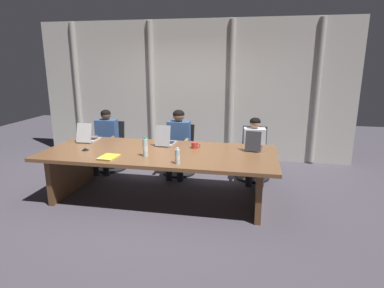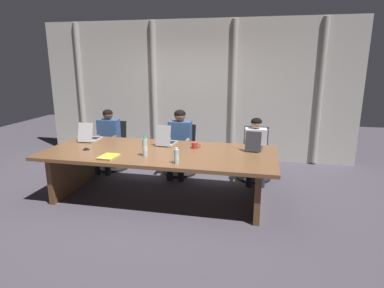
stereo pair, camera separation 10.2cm
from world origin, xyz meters
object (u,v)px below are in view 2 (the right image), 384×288
at_px(water_bottle_secondary, 145,147).
at_px(spiral_notepad, 108,157).
at_px(office_chair_center, 254,160).
at_px(person_center, 256,147).
at_px(laptop_left_end, 90,137).
at_px(person_left_end, 107,137).
at_px(coffee_mug_near, 195,145).
at_px(laptop_left_mid, 166,141).
at_px(water_bottle_primary, 176,156).
at_px(laptop_center, 254,146).
at_px(conference_mic_left_side, 86,149).
at_px(office_chair_left_mid, 181,155).
at_px(person_left_mid, 179,139).
at_px(office_chair_left_end, 113,151).

distance_m(water_bottle_secondary, spiral_notepad, 0.52).
distance_m(office_chair_center, spiral_notepad, 2.60).
relative_size(person_center, water_bottle_secondary, 3.98).
xyz_separation_m(office_chair_center, spiral_notepad, (-1.97, -1.64, 0.41)).
distance_m(laptop_left_end, person_left_end, 0.67).
xyz_separation_m(office_chair_center, coffee_mug_near, (-0.89, -0.91, 0.45)).
distance_m(laptop_left_mid, spiral_notepad, 1.03).
bearing_deg(laptop_left_end, water_bottle_primary, -121.01).
height_order(laptop_center, conference_mic_left_side, laptop_center).
xyz_separation_m(laptop_center, water_bottle_secondary, (-1.49, -0.66, 0.07)).
distance_m(conference_mic_left_side, spiral_notepad, 0.58).
bearing_deg(office_chair_left_mid, laptop_center, 66.19).
xyz_separation_m(office_chair_center, person_left_mid, (-1.34, -0.15, 0.35)).
height_order(laptop_left_end, office_chair_left_end, laptop_left_end).
bearing_deg(water_bottle_primary, office_chair_left_mid, 102.42).
height_order(office_chair_left_end, water_bottle_secondary, water_bottle_secondary).
relative_size(person_left_mid, coffee_mug_near, 8.53).
xyz_separation_m(laptop_left_mid, coffee_mug_near, (0.49, -0.12, -0.02)).
bearing_deg(office_chair_left_end, laptop_left_end, -4.44).
height_order(water_bottle_primary, spiral_notepad, water_bottle_primary).
height_order(laptop_left_mid, office_chair_left_end, laptop_left_mid).
bearing_deg(conference_mic_left_side, water_bottle_primary, -13.82).
height_order(office_chair_left_end, conference_mic_left_side, office_chair_left_end).
bearing_deg(office_chair_center, person_center, 6.91).
distance_m(laptop_left_mid, coffee_mug_near, 0.50).
height_order(laptop_center, spiral_notepad, laptop_center).
relative_size(office_chair_center, person_center, 0.82).
bearing_deg(person_left_mid, office_chair_center, 95.03).
bearing_deg(person_center, laptop_center, -6.74).
bearing_deg(laptop_center, laptop_left_end, 95.37).
xyz_separation_m(laptop_left_end, office_chair_left_end, (0.01, 0.80, -0.46)).
xyz_separation_m(coffee_mug_near, conference_mic_left_side, (-1.58, -0.44, -0.03)).
relative_size(office_chair_center, conference_mic_left_side, 8.17).
distance_m(person_left_end, water_bottle_secondary, 1.83).
xyz_separation_m(laptop_center, office_chair_left_end, (-2.71, 0.82, -0.46)).
relative_size(laptop_center, spiral_notepad, 1.30).
relative_size(office_chair_left_mid, office_chair_center, 0.99).
relative_size(laptop_left_mid, coffee_mug_near, 3.05).
bearing_deg(person_left_mid, office_chair_left_mid, -179.08).
bearing_deg(conference_mic_left_side, laptop_left_mid, 26.83).
relative_size(office_chair_center, person_left_mid, 0.75).
bearing_deg(coffee_mug_near, water_bottle_secondary, -136.73).
distance_m(office_chair_left_end, conference_mic_left_side, 1.43).
relative_size(person_center, coffee_mug_near, 7.85).
xyz_separation_m(office_chair_left_end, water_bottle_secondary, (1.22, -1.48, 0.53)).
distance_m(person_left_mid, spiral_notepad, 1.63).
distance_m(office_chair_left_mid, conference_mic_left_side, 1.81).
bearing_deg(laptop_left_end, person_left_end, -1.89).
bearing_deg(office_chair_center, conference_mic_left_side, -59.15).
relative_size(office_chair_center, water_bottle_secondary, 3.26).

